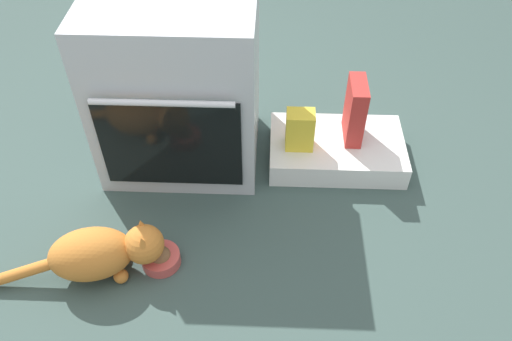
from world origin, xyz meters
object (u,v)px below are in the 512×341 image
Objects in this scene: pantry_cabinet at (336,150)px; food_bowl at (161,258)px; cat at (101,252)px; cereal_box at (355,111)px; oven at (178,85)px; snack_bag at (300,130)px.

pantry_cabinet reaches higher than food_bowl.
food_bowl is 0.22m from cat.
oven is at bearing -178.40° from cereal_box.
cat is at bearing -140.16° from snack_bag.
cereal_box is (0.75, 0.02, -0.13)m from oven.
snack_bag is at bearing -6.13° from oven.
oven reaches higher than pantry_cabinet.
cat is 0.95m from snack_bag.
oven is at bearing 88.84° from food_bowl.
pantry_cabinet is at bearing 23.41° from cat.
snack_bag is (-0.24, -0.08, -0.05)m from cereal_box.
snack_bag is (-0.17, -0.04, 0.15)m from pantry_cabinet.
food_bowl is (-0.01, -0.62, -0.35)m from oven.
oven is 0.76m from cereal_box.
pantry_cabinet is at bearing -1.32° from oven.
cereal_box reaches higher than food_bowl.
food_bowl is (-0.70, -0.60, -0.03)m from pantry_cabinet.
cereal_box is at bearing 39.90° from food_bowl.
snack_bag is (0.53, 0.56, 0.17)m from food_bowl.
cereal_box reaches higher than cat.
cat is at bearing -144.67° from cereal_box.
oven reaches higher than food_bowl.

